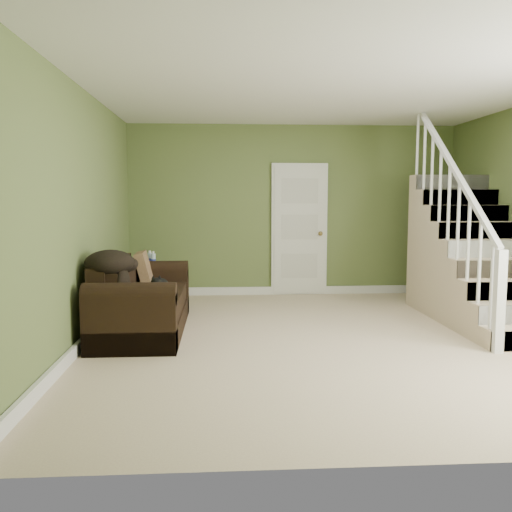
{
  "coord_description": "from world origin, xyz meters",
  "views": [
    {
      "loc": [
        -1.1,
        -5.56,
        1.47
      ],
      "look_at": [
        -0.72,
        0.35,
        0.85
      ],
      "focal_mm": 38.0,
      "sensor_mm": 36.0,
      "label": 1
    }
  ],
  "objects": [
    {
      "name": "wall_back",
      "position": [
        0.0,
        2.75,
        1.3
      ],
      "size": [
        5.0,
        0.04,
        2.6
      ],
      "primitive_type": "cube",
      "color": "olive",
      "rests_on": "floor"
    },
    {
      "name": "door",
      "position": [
        0.1,
        2.71,
        1.01
      ],
      "size": [
        0.86,
        0.12,
        2.02
      ],
      "color": "white",
      "rests_on": "floor"
    },
    {
      "name": "side_table",
      "position": [
        -2.1,
        1.91,
        0.28
      ],
      "size": [
        0.45,
        0.45,
        0.76
      ],
      "rotation": [
        0.0,
        0.0,
        -0.0
      ],
      "color": "black",
      "rests_on": "floor"
    },
    {
      "name": "throw_blanket",
      "position": [
        -2.23,
        -0.05,
        0.83
      ],
      "size": [
        0.65,
        0.75,
        0.26
      ],
      "primitive_type": "ellipsoid",
      "rotation": [
        0.0,
        0.0,
        -0.32
      ],
      "color": "black",
      "rests_on": "sofa"
    },
    {
      "name": "ceiling",
      "position": [
        0.0,
        0.0,
        2.6
      ],
      "size": [
        5.0,
        5.5,
        0.01
      ],
      "primitive_type": "cube",
      "color": "white",
      "rests_on": "wall_back"
    },
    {
      "name": "baseboard_back",
      "position": [
        0.0,
        2.72,
        0.06
      ],
      "size": [
        5.0,
        0.04,
        0.12
      ],
      "primitive_type": "cube",
      "color": "white",
      "rests_on": "floor"
    },
    {
      "name": "baseboard_left",
      "position": [
        -2.47,
        0.0,
        0.06
      ],
      "size": [
        0.04,
        5.5,
        0.12
      ],
      "primitive_type": "cube",
      "color": "white",
      "rests_on": "floor"
    },
    {
      "name": "banana",
      "position": [
        -1.85,
        -0.01,
        0.46
      ],
      "size": [
        0.09,
        0.19,
        0.05
      ],
      "primitive_type": "ellipsoid",
      "rotation": [
        0.0,
        0.0,
        0.22
      ],
      "color": "gold",
      "rests_on": "sofa"
    },
    {
      "name": "wall_front",
      "position": [
        0.0,
        -2.75,
        1.3
      ],
      "size": [
        5.0,
        0.04,
        2.6
      ],
      "primitive_type": "cube",
      "color": "olive",
      "rests_on": "floor"
    },
    {
      "name": "staircase",
      "position": [
        1.99,
        0.97,
        0.64
      ],
      "size": [
        1.0,
        2.51,
        2.82
      ],
      "color": "#C3A78C",
      "rests_on": "floor"
    },
    {
      "name": "cat",
      "position": [
        -1.77,
        0.3,
        0.53
      ],
      "size": [
        0.24,
        0.51,
        0.25
      ],
      "rotation": [
        0.0,
        0.0,
        -0.1
      ],
      "color": "black",
      "rests_on": "sofa"
    },
    {
      "name": "wall_left",
      "position": [
        -2.5,
        0.0,
        1.3
      ],
      "size": [
        0.04,
        5.5,
        2.6
      ],
      "primitive_type": "cube",
      "color": "olive",
      "rests_on": "floor"
    },
    {
      "name": "sofa",
      "position": [
        -2.01,
        0.47,
        0.31
      ],
      "size": [
        0.88,
        2.04,
        0.81
      ],
      "color": "black",
      "rests_on": "floor"
    },
    {
      "name": "throw_pillow",
      "position": [
        -2.04,
        1.07,
        0.61
      ],
      "size": [
        0.24,
        0.46,
        0.47
      ],
      "primitive_type": "cube",
      "rotation": [
        0.0,
        -0.24,
        0.04
      ],
      "color": "#49321D",
      "rests_on": "sofa"
    },
    {
      "name": "floor",
      "position": [
        0.0,
        0.0,
        0.0
      ],
      "size": [
        5.0,
        5.5,
        0.01
      ],
      "primitive_type": "cube",
      "color": "#C3A78C",
      "rests_on": "ground"
    }
  ]
}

